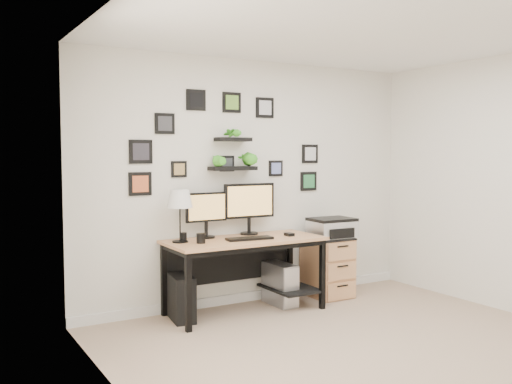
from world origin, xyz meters
TOP-DOWN VIEW (x-y plane):
  - room at (0.00, 1.98)m, footprint 4.00×4.00m
  - desk at (-0.28, 1.67)m, footprint 1.60×0.70m
  - monitor_left at (-0.63, 1.86)m, footprint 0.45×0.18m
  - monitor_right at (-0.13, 1.86)m, footprint 0.58×0.19m
  - keyboard at (-0.31, 1.55)m, footprint 0.48×0.20m
  - mouse at (0.18, 1.56)m, footprint 0.07×0.11m
  - table_lamp at (-0.97, 1.74)m, footprint 0.25×0.25m
  - mug at (-0.82, 1.59)m, footprint 0.08×0.08m
  - pen_cup at (-0.91, 1.79)m, footprint 0.07×0.07m
  - pc_tower_black at (-0.97, 1.71)m, footprint 0.26×0.46m
  - pc_tower_grey at (0.15, 1.69)m, footprint 0.20×0.45m
  - file_cabinet at (0.81, 1.72)m, footprint 0.43×0.53m
  - printer at (0.83, 1.68)m, footprint 0.48×0.40m
  - wall_decor at (-0.31, 1.93)m, footprint 2.24×0.18m

SIDE VIEW (x-z plane):
  - room at x=0.00m, z-range -1.95..2.05m
  - pc_tower_black at x=-0.97m, z-range 0.00..0.43m
  - pc_tower_grey at x=0.15m, z-range 0.00..0.44m
  - file_cabinet at x=0.81m, z-range 0.00..0.67m
  - desk at x=-0.28m, z-range 0.25..1.00m
  - keyboard at x=-0.31m, z-range 0.75..0.77m
  - mouse at x=0.18m, z-range 0.75..0.78m
  - printer at x=0.83m, z-range 0.67..0.89m
  - pen_cup at x=-0.91m, z-range 0.75..0.84m
  - mug at x=-0.82m, z-range 0.75..0.85m
  - monitor_left at x=-0.63m, z-range 0.79..1.25m
  - monitor_right at x=-0.13m, z-range 0.80..1.34m
  - table_lamp at x=-0.97m, z-range 0.90..1.41m
  - wall_decor at x=-0.31m, z-range 1.12..2.19m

